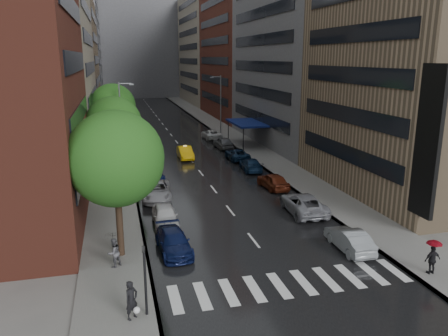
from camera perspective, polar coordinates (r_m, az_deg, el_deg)
The scene contains 21 objects.
ground at distance 26.16m, azimuth 6.65°, elevation -12.78°, with size 220.00×220.00×0.00m, color gray.
road at distance 73.18m, azimuth -7.33°, elevation 4.83°, with size 14.00×140.00×0.01m, color black.
sidewalk_left at distance 72.67m, azimuth -14.41°, elevation 4.49°, with size 4.00×140.00×0.15m, color gray.
sidewalk_right at distance 74.75m, azimuth -0.44°, elevation 5.20°, with size 4.00×140.00×0.15m, color gray.
crosswalk at distance 24.59m, azimuth 8.80°, elevation -14.70°, with size 13.15×2.80×0.01m.
buildings_left at distance 80.86m, azimuth -19.58°, elevation 16.41°, with size 8.00×108.00×38.00m.
buildings_right at distance 81.92m, azimuth 2.62°, elevation 16.47°, with size 8.05×109.10×36.00m.
building_far at distance 140.03m, azimuth -11.11°, elevation 15.71°, with size 40.00×14.00×32.00m, color slate.
tree_near at distance 25.97m, azimuth -13.98°, elevation 1.17°, with size 5.65×5.65×9.00m.
tree_mid at distance 42.44m, azimuth -14.19°, elevation 5.55°, with size 5.26×5.26×8.39m.
tree_far at distance 55.49m, azimuth -14.31°, elevation 7.80°, with size 5.53×5.53×8.81m.
taxi at distance 52.66m, azimuth -5.10°, elevation 2.02°, with size 1.56×4.48×1.47m, color yellow.
parked_cars_left at distance 45.10m, azimuth -9.76°, elevation -0.21°, with size 2.82×41.82×1.59m.
parked_cars_right at distance 46.96m, azimuth 3.50°, elevation 0.53°, with size 2.90×44.69×1.55m.
ped_bag_walker at distance 21.26m, azimuth -11.95°, elevation -16.60°, with size 0.81×0.78×1.87m.
ped_black_umbrella at distance 26.03m, azimuth -14.24°, elevation -9.94°, with size 1.06×1.03×2.09m.
ped_red_umbrella at distance 27.10m, azimuth 25.64°, elevation -10.09°, with size 0.98×0.82×2.01m.
traffic_light at distance 20.87m, azimuth -10.29°, elevation -13.45°, with size 0.18×0.15×3.45m.
street_lamp_left at distance 52.18m, azimuth -13.24°, elevation 6.22°, with size 1.74×0.22×9.00m.
street_lamp_right at distance 69.01m, azimuth -0.50°, elevation 8.47°, with size 1.74×0.22×9.00m.
awning at distance 59.99m, azimuth 2.96°, elevation 5.89°, with size 4.00×8.00×3.12m.
Camera 1 is at (-8.54, -21.70, 11.86)m, focal length 35.00 mm.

